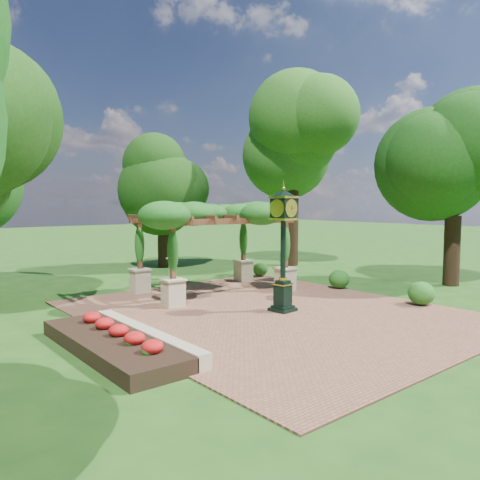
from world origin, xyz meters
TOP-DOWN VIEW (x-y plane):
  - ground at (0.00, 0.00)m, footprint 120.00×120.00m
  - brick_plaza at (0.00, 1.00)m, footprint 10.00×12.00m
  - border_wall at (-4.60, 0.50)m, footprint 0.35×5.00m
  - flower_bed at (-5.50, 0.50)m, footprint 1.50×5.00m
  - pedestal_clock at (0.36, 0.82)m, footprint 0.84×0.84m
  - pergola at (0.59, 4.83)m, footprint 5.83×3.98m
  - sundial at (0.96, 8.51)m, footprint 0.60×0.60m
  - shrub_front at (4.55, -1.49)m, footprint 1.00×1.00m
  - shrub_mid at (4.87, 2.20)m, footprint 0.94×0.94m
  - shrub_back at (4.49, 6.48)m, footprint 0.73×0.73m
  - tree_north at (2.77, 12.31)m, footprint 4.03×4.03m
  - tree_east_far at (8.58, 8.50)m, footprint 5.03×5.03m
  - tree_east_near at (9.18, -0.21)m, footprint 4.80×4.80m

SIDE VIEW (x-z plane):
  - ground at x=0.00m, z-range 0.00..0.00m
  - brick_plaza at x=0.00m, z-range 0.00..0.04m
  - flower_bed at x=-5.50m, z-range 0.00..0.36m
  - border_wall at x=-4.60m, z-range 0.00..0.40m
  - shrub_back at x=4.49m, z-range 0.04..0.66m
  - shrub_mid at x=4.87m, z-range 0.04..0.77m
  - sundial at x=0.96m, z-range -0.06..0.92m
  - shrub_front at x=4.55m, z-range 0.04..0.82m
  - pedestal_clock at x=0.36m, z-range 0.39..4.28m
  - pergola at x=0.59m, z-range 1.12..4.60m
  - tree_north at x=2.77m, z-range 1.24..7.89m
  - tree_east_near at x=9.18m, z-range 1.41..8.91m
  - tree_east_far at x=8.58m, z-range 2.03..12.90m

